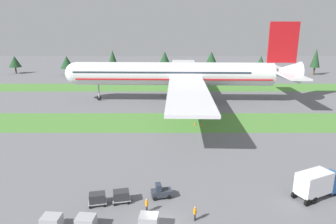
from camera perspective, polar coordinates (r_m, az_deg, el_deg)
grass_strip_near at (r=69.79m, az=-0.85°, el=-1.90°), size 320.00×14.70×0.01m
grass_strip_far at (r=109.95m, az=-0.58°, el=4.66°), size 320.00×14.70×0.01m
airliner at (r=88.19m, az=2.44°, el=7.19°), size 67.52×82.78×22.49m
baggage_tug at (r=40.09m, az=-1.43°, el=-14.77°), size 2.81×1.81×1.97m
cargo_dolly_lead at (r=39.57m, az=-8.87°, el=-15.24°), size 2.46×1.92×1.55m
cargo_dolly_second at (r=39.59m, az=-13.21°, el=-15.48°), size 2.46×1.92×1.55m
catering_truck at (r=44.18m, az=26.32°, el=-11.80°), size 7.26×5.13×3.58m
ground_crew_marshaller at (r=36.16m, az=5.00°, el=-18.32°), size 0.36×0.56×1.74m
ground_crew_loader at (r=37.46m, az=-4.11°, el=-16.98°), size 0.36×0.55×1.74m
uld_container_0 at (r=36.82m, az=-21.07°, el=-18.90°), size 2.12×1.75×1.73m
uld_container_1 at (r=35.91m, az=-15.23°, el=-19.47°), size 2.16×1.80×1.57m
uld_container_2 at (r=34.77m, az=-3.71°, el=-19.97°), size 2.17×1.81×1.79m
taxiway_marker_0 at (r=68.02m, az=4.96°, el=-2.14°), size 0.44×0.44×0.68m
taxiway_marker_1 at (r=67.46m, az=6.40°, el=-2.41°), size 0.44×0.44×0.51m
distant_tree_line at (r=139.80m, az=-3.31°, el=9.72°), size 188.00×10.62×11.74m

